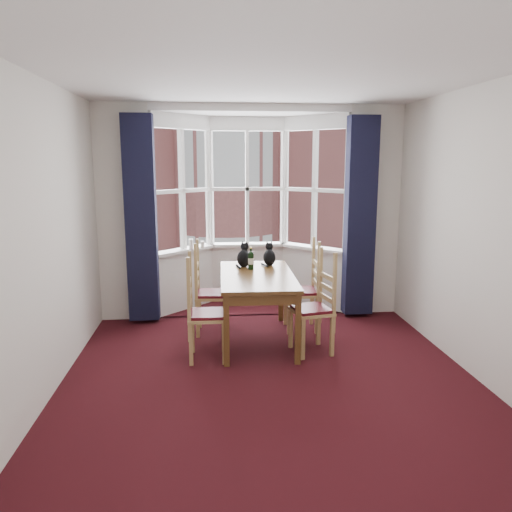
{
  "coord_description": "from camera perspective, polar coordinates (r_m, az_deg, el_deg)",
  "views": [
    {
      "loc": [
        -0.56,
        -4.32,
        2.09
      ],
      "look_at": [
        -0.05,
        1.05,
        1.05
      ],
      "focal_mm": 35.0,
      "sensor_mm": 36.0,
      "label": 1
    }
  ],
  "objects": [
    {
      "name": "chair_right_near",
      "position": [
        5.54,
        7.23,
        -6.14
      ],
      "size": [
        0.48,
        0.49,
        0.92
      ],
      "color": "tan",
      "rests_on": "floor"
    },
    {
      "name": "wall_right",
      "position": [
        5.07,
        25.02,
        2.07
      ],
      "size": [
        0.0,
        4.5,
        4.5
      ],
      "primitive_type": "plane",
      "rotation": [
        1.57,
        0.0,
        -1.57
      ],
      "color": "silver",
      "rests_on": "floor"
    },
    {
      "name": "cat_right",
      "position": [
        6.24,
        1.54,
        -0.01
      ],
      "size": [
        0.17,
        0.23,
        0.3
      ],
      "color": "black",
      "rests_on": "dining_table"
    },
    {
      "name": "candle_short",
      "position": [
        7.05,
        -6.13,
        1.29
      ],
      "size": [
        0.06,
        0.06,
        0.1
      ],
      "primitive_type": "cylinder",
      "color": "white",
      "rests_on": "bay_window"
    },
    {
      "name": "wall_back_pier_right",
      "position": [
        6.97,
        13.19,
        4.93
      ],
      "size": [
        0.7,
        0.12,
        2.8
      ],
      "primitive_type": "cube",
      "color": "silver",
      "rests_on": "floor"
    },
    {
      "name": "floor",
      "position": [
        4.83,
        1.85,
        -14.72
      ],
      "size": [
        4.5,
        4.5,
        0.0
      ],
      "primitive_type": "plane",
      "color": "black",
      "rests_on": "ground"
    },
    {
      "name": "wall_near",
      "position": [
        2.25,
        9.28,
        -7.02
      ],
      "size": [
        4.0,
        0.0,
        4.0
      ],
      "primitive_type": "plane",
      "rotation": [
        -1.57,
        0.0,
        0.0
      ],
      "color": "silver",
      "rests_on": "floor"
    },
    {
      "name": "wine_bottle",
      "position": [
        5.99,
        -0.58,
        -0.42
      ],
      "size": [
        0.07,
        0.07,
        0.27
      ],
      "color": "black",
      "rests_on": "dining_table"
    },
    {
      "name": "tenement_building",
      "position": [
        18.35,
        -3.66,
        9.33
      ],
      "size": [
        18.4,
        7.8,
        15.2
      ],
      "color": "#A05752",
      "rests_on": "street"
    },
    {
      "name": "ceiling",
      "position": [
        4.41,
        2.08,
        20.17
      ],
      "size": [
        4.5,
        4.5,
        0.0
      ],
      "primitive_type": "plane",
      "rotation": [
        3.14,
        0.0,
        0.0
      ],
      "color": "white",
      "rests_on": "floor"
    },
    {
      "name": "chair_right_far",
      "position": [
        6.25,
        5.99,
        -4.16
      ],
      "size": [
        0.41,
        0.43,
        0.92
      ],
      "color": "tan",
      "rests_on": "floor"
    },
    {
      "name": "candle_tall",
      "position": [
        7.02,
        -7.43,
        1.37
      ],
      "size": [
        0.06,
        0.06,
        0.14
      ],
      "primitive_type": "cylinder",
      "color": "white",
      "rests_on": "bay_window"
    },
    {
      "name": "dining_table",
      "position": [
        5.77,
        0.12,
        -2.97
      ],
      "size": [
        0.87,
        1.58,
        0.8
      ],
      "color": "brown",
      "rests_on": "floor"
    },
    {
      "name": "chair_left_far",
      "position": [
        6.12,
        -5.88,
        -4.47
      ],
      "size": [
        0.42,
        0.44,
        0.92
      ],
      "color": "tan",
      "rests_on": "floor"
    },
    {
      "name": "wall_left",
      "position": [
        4.61,
        -23.56,
        1.4
      ],
      "size": [
        0.0,
        4.5,
        4.5
      ],
      "primitive_type": "plane",
      "rotation": [
        1.57,
        0.0,
        1.57
      ],
      "color": "silver",
      "rests_on": "floor"
    },
    {
      "name": "curtain_left",
      "position": [
        6.49,
        -13.0,
        4.08
      ],
      "size": [
        0.38,
        0.22,
        2.6
      ],
      "primitive_type": "cube",
      "color": "black",
      "rests_on": "floor"
    },
    {
      "name": "street",
      "position": [
        37.46,
        -4.38,
        -1.63
      ],
      "size": [
        80.0,
        80.0,
        0.0
      ],
      "primitive_type": "plane",
      "color": "#333335",
      "rests_on": "ground"
    },
    {
      "name": "cat_left",
      "position": [
        6.15,
        -1.42,
        -0.11
      ],
      "size": [
        0.21,
        0.26,
        0.32
      ],
      "color": "black",
      "rests_on": "dining_table"
    },
    {
      "name": "wall_back_pier_left",
      "position": [
        6.7,
        -14.77,
        4.63
      ],
      "size": [
        0.7,
        0.12,
        2.8
      ],
      "primitive_type": "cube",
      "color": "silver",
      "rests_on": "floor"
    },
    {
      "name": "curtain_right",
      "position": [
        6.73,
        11.79,
        4.36
      ],
      "size": [
        0.38,
        0.22,
        2.6
      ],
      "primitive_type": "cube",
      "color": "black",
      "rests_on": "floor"
    },
    {
      "name": "bay_window",
      "position": [
        7.13,
        -0.86,
        5.35
      ],
      "size": [
        2.76,
        0.94,
        2.8
      ],
      "color": "white",
      "rests_on": "floor"
    },
    {
      "name": "chair_left_near",
      "position": [
        5.33,
        -6.57,
        -6.83
      ],
      "size": [
        0.41,
        0.43,
        0.92
      ],
      "color": "tan",
      "rests_on": "floor"
    }
  ]
}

